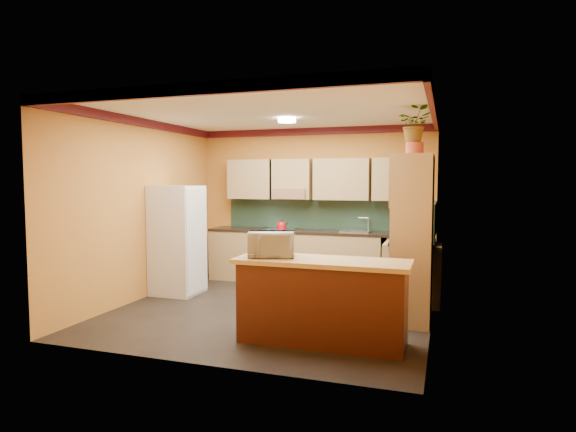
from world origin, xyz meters
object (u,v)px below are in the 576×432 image
at_px(breakfast_bar, 322,304).
at_px(microwave, 271,244).
at_px(stove, 277,255).
at_px(pantry, 413,239).
at_px(fridge, 177,240).
at_px(base_cabinets_back, 311,258).

bearing_deg(breakfast_bar, microwave, 180.00).
relative_size(stove, pantry, 0.43).
bearing_deg(pantry, stove, 144.63).
bearing_deg(pantry, breakfast_bar, -125.86).
relative_size(fridge, microwave, 3.32).
height_order(fridge, microwave, fridge).
bearing_deg(base_cabinets_back, breakfast_bar, -72.32).
distance_m(base_cabinets_back, microwave, 3.02).
bearing_deg(microwave, fridge, 125.87).
bearing_deg(microwave, pantry, 21.24).
relative_size(pantry, microwave, 4.10).
height_order(breakfast_bar, microwave, microwave).
xyz_separation_m(stove, pantry, (2.43, -1.73, 0.59)).
distance_m(stove, breakfast_bar, 3.32).
height_order(pantry, microwave, pantry).
xyz_separation_m(base_cabinets_back, stove, (-0.63, -0.00, 0.02)).
xyz_separation_m(pantry, breakfast_bar, (-0.87, -1.21, -0.61)).
bearing_deg(base_cabinets_back, pantry, -43.69).
relative_size(stove, breakfast_bar, 0.51).
height_order(stove, fridge, fridge).
bearing_deg(breakfast_bar, fridge, 150.48).
bearing_deg(stove, base_cabinets_back, 0.00).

